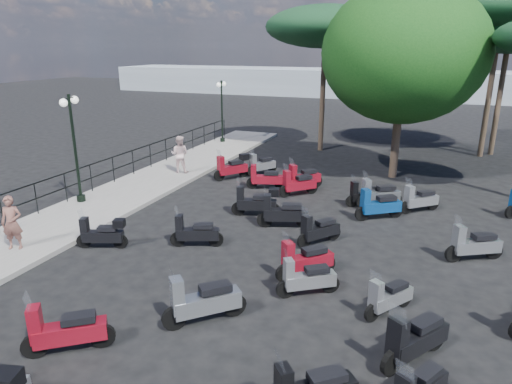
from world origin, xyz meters
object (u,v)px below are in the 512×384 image
(pine_2, at_px, (326,27))
(scooter_4, at_px, (265,178))
(pedestrian_far, at_px, (180,154))
(scooter_14, at_px, (307,279))
(lamp_post_1, at_px, (74,142))
(scooter_2, at_px, (195,233))
(woman, at_px, (12,223))
(scooter_10, at_px, (256,202))
(scooter_1, at_px, (65,331))
(pine_0, at_px, (502,10))
(scooter_19, at_px, (414,340))
(scooter_8, at_px, (203,302))
(scooter_21, at_px, (319,230))
(scooter_5, at_px, (232,167))
(lamp_post_2, at_px, (222,107))
(scooter_15, at_px, (305,261))
(scooter_23, at_px, (365,195))
(scooter_20, at_px, (388,297))
(scooter_28, at_px, (419,200))
(scooter_17, at_px, (303,178))
(scooter_27, at_px, (474,245))
(scooter_22, at_px, (379,195))
(scooter_16, at_px, (379,206))
(pine_1, at_px, (510,33))
(scooter_11, at_px, (261,165))
(scooter_30, at_px, (298,184))
(scooter_9, at_px, (283,213))
(scooter_3, at_px, (102,234))

(pine_2, bearing_deg, scooter_4, -92.60)
(pedestrian_far, distance_m, scooter_14, 11.51)
(lamp_post_1, distance_m, scooter_2, 6.31)
(woman, distance_m, scooter_10, 7.50)
(scooter_1, distance_m, pine_0, 23.75)
(scooter_19, bearing_deg, scooter_8, 38.34)
(scooter_1, distance_m, pine_2, 20.33)
(scooter_21, distance_m, pine_2, 14.41)
(scooter_5, bearing_deg, scooter_14, 159.93)
(lamp_post_2, bearing_deg, scooter_15, -61.52)
(scooter_23, bearing_deg, scooter_20, 158.33)
(scooter_10, height_order, scooter_20, scooter_10)
(lamp_post_2, height_order, scooter_1, lamp_post_2)
(scooter_19, xyz_separation_m, scooter_23, (-2.19, 8.55, -0.07))
(pine_2, bearing_deg, scooter_10, -87.67)
(scooter_28, distance_m, pine_0, 12.68)
(scooter_17, bearing_deg, scooter_27, -172.77)
(scooter_1, bearing_deg, pedestrian_far, -16.37)
(scooter_8, height_order, pine_0, pine_0)
(scooter_15, height_order, pine_0, pine_0)
(scooter_4, xyz_separation_m, scooter_22, (4.65, -0.66, 0.04))
(scooter_2, xyz_separation_m, scooter_14, (3.79, -1.50, -0.00))
(scooter_10, distance_m, scooter_22, 4.54)
(lamp_post_1, relative_size, pine_0, 0.46)
(scooter_14, xyz_separation_m, scooter_16, (0.94, 5.74, 0.06))
(scooter_20, height_order, pine_1, pine_1)
(scooter_11, height_order, scooter_14, scooter_11)
(pine_2, bearing_deg, lamp_post_1, -115.94)
(scooter_14, xyz_separation_m, scooter_22, (0.80, 6.93, 0.06))
(scooter_27, xyz_separation_m, scooter_28, (-1.57, 3.53, -0.02))
(woman, height_order, scooter_30, woman)
(scooter_5, xyz_separation_m, scooter_9, (3.89, -4.62, -0.03))
(scooter_4, height_order, scooter_27, scooter_27)
(scooter_21, bearing_deg, pine_0, -73.07)
(scooter_23, height_order, pine_1, pine_1)
(lamp_post_2, distance_m, scooter_11, 7.43)
(woman, relative_size, scooter_19, 1.01)
(woman, bearing_deg, scooter_11, 46.11)
(scooter_17, height_order, scooter_20, scooter_17)
(scooter_1, bearing_deg, scooter_4, -36.27)
(scooter_4, bearing_deg, scooter_19, -163.34)
(scooter_10, relative_size, pine_2, 0.22)
(pine_0, bearing_deg, lamp_post_2, -171.43)
(pine_1, bearing_deg, scooter_1, -112.88)
(scooter_30, bearing_deg, scooter_28, -138.27)
(scooter_2, distance_m, pine_1, 19.77)
(scooter_30, bearing_deg, scooter_5, 24.68)
(scooter_10, bearing_deg, scooter_11, 4.03)
(scooter_3, height_order, scooter_10, scooter_10)
(scooter_2, height_order, scooter_20, scooter_2)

